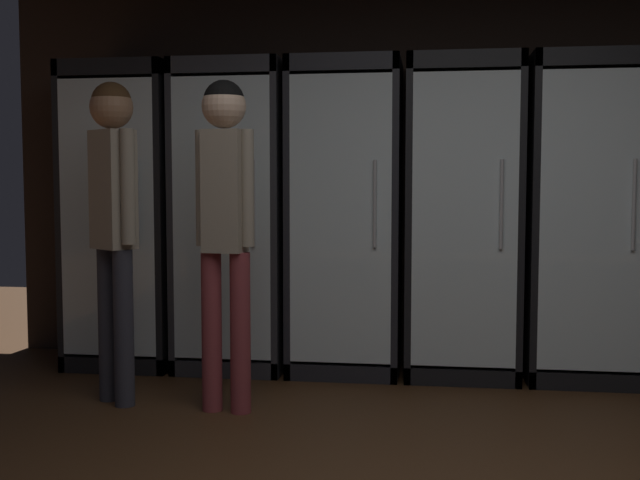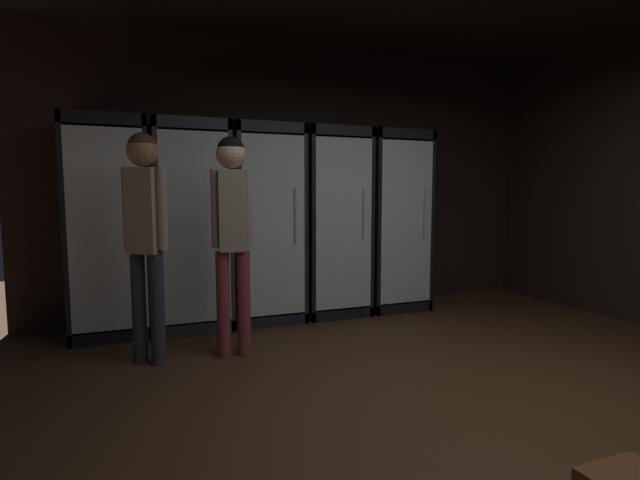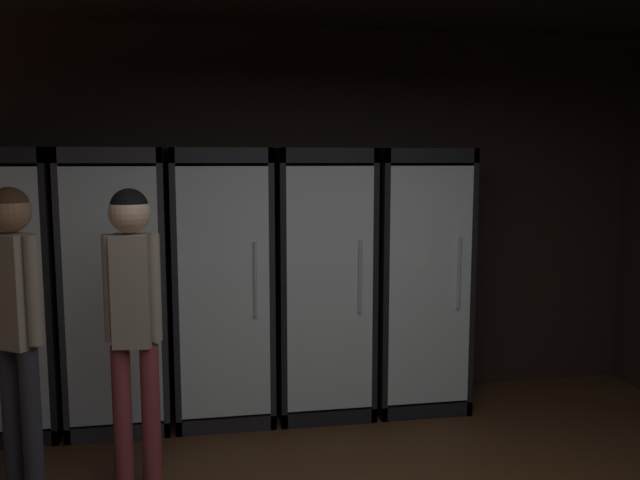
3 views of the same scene
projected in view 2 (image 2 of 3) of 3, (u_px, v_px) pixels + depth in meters
The scene contains 9 objects.
ground_plane at pixel (521, 429), 2.55m from camera, with size 12.00×12.00×0.00m, color #422816.
wall_back at pixel (319, 180), 5.22m from camera, with size 6.00×0.06×2.80m, color black.
cooler_far_left at pixel (109, 230), 4.21m from camera, with size 0.67×0.65×1.91m.
cooler_left at pixel (192, 227), 4.46m from camera, with size 0.67×0.65×1.91m.
cooler_center at pixel (265, 226), 4.72m from camera, with size 0.67×0.65×1.91m.
cooler_right at pixel (330, 224), 4.97m from camera, with size 0.67×0.65×1.91m.
cooler_far_right at pixel (390, 222), 5.23m from camera, with size 0.67×0.65×1.91m.
shopper_near at pixel (232, 220), 3.60m from camera, with size 0.31×0.22×1.68m.
shopper_far at pixel (145, 219), 3.44m from camera, with size 0.30×0.26×1.69m.
Camera 2 is at (-1.89, -1.88, 1.27)m, focal length 26.68 mm.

